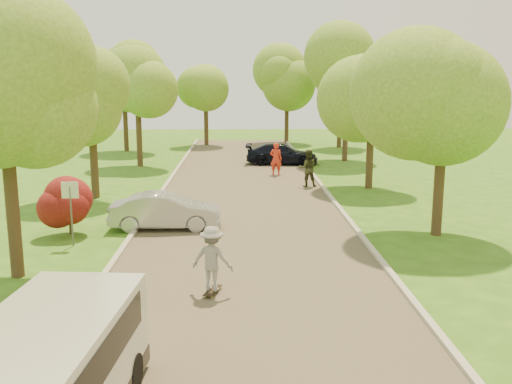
{
  "coord_description": "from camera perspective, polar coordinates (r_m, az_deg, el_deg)",
  "views": [
    {
      "loc": [
        -0.24,
        -14.52,
        5.45
      ],
      "look_at": [
        0.39,
        6.53,
        1.3
      ],
      "focal_mm": 40.0,
      "sensor_mm": 36.0,
      "label": 1
    }
  ],
  "objects": [
    {
      "name": "tree_l_far",
      "position": [
        37.04,
        -11.49,
        10.95
      ],
      "size": [
        4.92,
        4.8,
        7.79
      ],
      "color": "#382619",
      "rests_on": "ground"
    },
    {
      "name": "curb_right",
      "position": [
        23.55,
        8.82,
        -2.22
      ],
      "size": [
        0.18,
        60.0,
        0.12
      ],
      "primitive_type": "cube",
      "color": "#B2AD9E",
      "rests_on": "ground"
    },
    {
      "name": "tree_r_far",
      "position": [
        39.24,
        9.44,
        11.55
      ],
      "size": [
        5.33,
        5.2,
        8.34
      ],
      "color": "#382619",
      "rests_on": "ground"
    },
    {
      "name": "silver_sedan",
      "position": [
        21.4,
        -9.01,
        -1.9
      ],
      "size": [
        4.08,
        1.44,
        1.34
      ],
      "primitive_type": "imported",
      "rotation": [
        0.0,
        0.0,
        1.57
      ],
      "color": "#A2A3A7",
      "rests_on": "ground"
    },
    {
      "name": "tree_bg_a",
      "position": [
        45.33,
        -12.81,
        10.7
      ],
      "size": [
        5.12,
        5.0,
        7.72
      ],
      "color": "#382619",
      "rests_on": "ground"
    },
    {
      "name": "red_shrub",
      "position": [
        21.37,
        -18.16,
        -1.17
      ],
      "size": [
        1.7,
        1.7,
        1.95
      ],
      "color": "#382619",
      "rests_on": "ground"
    },
    {
      "name": "tree_r_mida",
      "position": [
        20.83,
        19.03,
        10.79
      ],
      "size": [
        5.13,
        5.0,
        7.95
      ],
      "color": "#382619",
      "rests_on": "ground"
    },
    {
      "name": "tree_bg_c",
      "position": [
        48.59,
        -4.82,
        10.59
      ],
      "size": [
        4.92,
        4.8,
        7.33
      ],
      "color": "#382619",
      "rests_on": "ground"
    },
    {
      "name": "road",
      "position": [
        23.17,
        -1.08,
        -2.45
      ],
      "size": [
        8.0,
        60.0,
        0.01
      ],
      "primitive_type": "cube",
      "color": "#4C4438",
      "rests_on": "ground"
    },
    {
      "name": "tree_bg_d",
      "position": [
        50.72,
        3.38,
        10.97
      ],
      "size": [
        5.12,
        5.0,
        7.72
      ],
      "color": "#382619",
      "rests_on": "ground"
    },
    {
      "name": "tree_r_midb",
      "position": [
        29.34,
        11.92,
        9.79
      ],
      "size": [
        4.51,
        4.4,
        7.01
      ],
      "color": "#382619",
      "rests_on": "ground"
    },
    {
      "name": "person_olive",
      "position": [
        29.55,
        5.18,
        2.37
      ],
      "size": [
        0.96,
        0.76,
        1.94
      ],
      "primitive_type": "imported",
      "rotation": [
        0.0,
        0.0,
        3.17
      ],
      "color": "#2F311D",
      "rests_on": "ground"
    },
    {
      "name": "tree_l_mida",
      "position": [
        16.66,
        -23.35,
        9.3
      ],
      "size": [
        4.71,
        4.6,
        7.39
      ],
      "color": "#382619",
      "rests_on": "ground"
    },
    {
      "name": "person_striped",
      "position": [
        33.11,
        2.01,
        3.32
      ],
      "size": [
        0.78,
        0.6,
        1.9
      ],
      "primitive_type": "imported",
      "rotation": [
        0.0,
        0.0,
        2.92
      ],
      "color": "red",
      "rests_on": "ground"
    },
    {
      "name": "street_sign",
      "position": [
        19.72,
        -18.06,
        -0.77
      ],
      "size": [
        0.55,
        0.06,
        2.17
      ],
      "color": "#59595E",
      "rests_on": "ground"
    },
    {
      "name": "tree_bg_b",
      "position": [
        47.29,
        8.74,
        11.12
      ],
      "size": [
        5.12,
        5.0,
        7.95
      ],
      "color": "#382619",
      "rests_on": "ground"
    },
    {
      "name": "curb_left",
      "position": [
        23.47,
        -11.03,
        -2.34
      ],
      "size": [
        0.18,
        60.0,
        0.12
      ],
      "primitive_type": "cube",
      "color": "#B2AD9E",
      "rests_on": "ground"
    },
    {
      "name": "dark_sedan",
      "position": [
        37.45,
        2.61,
        3.81
      ],
      "size": [
        4.85,
        2.36,
        1.36
      ],
      "primitive_type": "imported",
      "rotation": [
        0.0,
        0.0,
        1.47
      ],
      "color": "black",
      "rests_on": "ground"
    },
    {
      "name": "skateboarder",
      "position": [
        14.72,
        -4.41,
        -6.65
      ],
      "size": [
        1.23,
        0.92,
        1.7
      ],
      "primitive_type": "imported",
      "rotation": [
        0.0,
        0.0,
        2.85
      ],
      "color": "gray",
      "rests_on": "longboard"
    },
    {
      "name": "tree_l_midb",
      "position": [
        27.34,
        -15.83,
        8.92
      ],
      "size": [
        4.3,
        4.2,
        6.62
      ],
      "color": "#382619",
      "rests_on": "ground"
    },
    {
      "name": "ground",
      "position": [
        15.51,
        -0.73,
        -9.42
      ],
      "size": [
        100.0,
        100.0,
        0.0
      ],
      "primitive_type": "plane",
      "color": "#326016",
      "rests_on": "ground"
    },
    {
      "name": "longboard",
      "position": [
        15.0,
        -4.36,
        -9.79
      ],
      "size": [
        0.48,
        0.9,
        0.1
      ],
      "rotation": [
        0.0,
        0.0,
        2.85
      ],
      "color": "black",
      "rests_on": "ground"
    }
  ]
}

